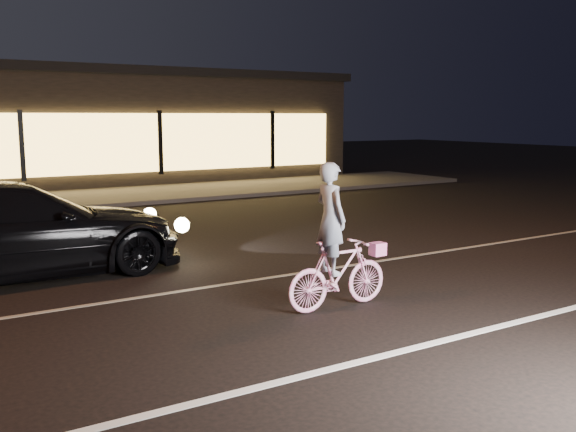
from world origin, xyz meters
TOP-DOWN VIEW (x-y plane):
  - ground at (0.00, 0.00)m, footprint 90.00×90.00m
  - lane_stripe_near at (0.00, -1.50)m, footprint 60.00×0.12m
  - lane_stripe_far at (0.00, 2.00)m, footprint 60.00×0.10m
  - sidewalk at (0.00, 13.00)m, footprint 30.00×4.00m
  - storefront at (0.00, 18.97)m, footprint 25.40×8.42m
  - cyclist at (1.36, 0.15)m, footprint 1.54×0.53m
  - sedan at (-1.97, 4.07)m, footprint 5.37×2.37m

SIDE VIEW (x-z plane):
  - ground at x=0.00m, z-range 0.00..0.00m
  - lane_stripe_near at x=0.00m, z-range 0.00..0.01m
  - lane_stripe_far at x=0.00m, z-range 0.00..0.01m
  - sidewalk at x=0.00m, z-range 0.00..0.12m
  - cyclist at x=1.36m, z-range -0.28..1.66m
  - sedan at x=-1.97m, z-range 0.00..1.53m
  - storefront at x=0.00m, z-range 0.05..4.25m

